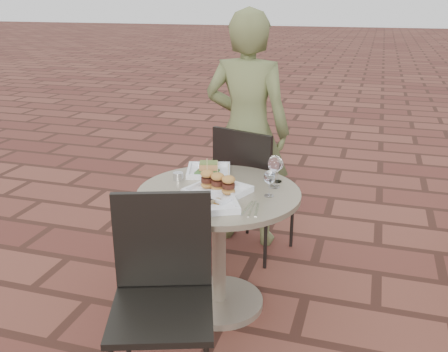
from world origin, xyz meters
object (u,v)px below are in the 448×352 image
(chair_near, at_px, (162,281))
(diner, at_px, (247,131))
(plate_sliders, at_px, (218,186))
(plate_tuna, at_px, (209,202))
(cafe_table, at_px, (219,231))
(chair_far, at_px, (250,182))
(plate_salmon, at_px, (209,170))

(chair_near, bearing_deg, diner, 71.40)
(plate_sliders, distance_m, plate_tuna, 0.18)
(cafe_table, relative_size, plate_sliders, 2.45)
(diner, bearing_deg, chair_near, 92.59)
(chair_far, distance_m, plate_tuna, 0.88)
(chair_near, distance_m, plate_tuna, 0.51)
(chair_near, relative_size, diner, 0.55)
(plate_sliders, xyz_separation_m, plate_tuna, (0.01, -0.17, -0.02))
(diner, relative_size, plate_sliders, 4.56)
(plate_salmon, bearing_deg, chair_near, -84.04)
(plate_tuna, bearing_deg, plate_sliders, 92.94)
(plate_salmon, height_order, plate_tuna, plate_salmon)
(chair_near, distance_m, plate_salmon, 0.96)
(chair_far, xyz_separation_m, chair_near, (-0.06, -1.32, 0.00))
(plate_sliders, bearing_deg, plate_tuna, -87.06)
(cafe_table, bearing_deg, plate_salmon, 119.25)
(cafe_table, relative_size, chair_far, 0.97)
(chair_near, height_order, plate_tuna, chair_near)
(chair_far, distance_m, chair_near, 1.32)
(chair_far, distance_m, plate_salmon, 0.46)
(diner, relative_size, plate_tuna, 4.52)
(diner, height_order, plate_sliders, diner)
(chair_far, bearing_deg, plate_tuna, 107.75)
(cafe_table, xyz_separation_m, chair_near, (-0.05, -0.68, 0.07))
(cafe_table, distance_m, plate_salmon, 0.40)
(cafe_table, xyz_separation_m, plate_tuna, (0.01, -0.21, 0.26))
(cafe_table, distance_m, plate_tuna, 0.34)
(plate_tuna, bearing_deg, cafe_table, 93.91)
(chair_far, height_order, chair_near, same)
(cafe_table, distance_m, chair_far, 0.65)
(plate_sliders, relative_size, plate_tuna, 0.99)
(cafe_table, bearing_deg, diner, 94.57)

